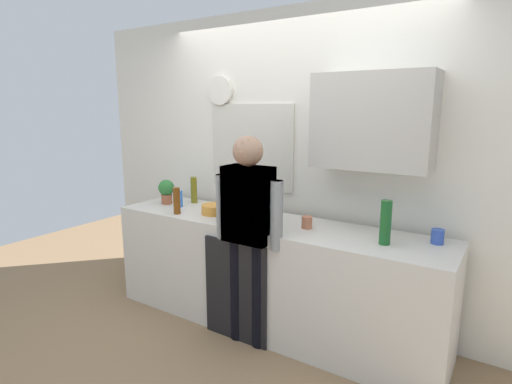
% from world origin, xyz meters
% --- Properties ---
extents(ground_plane, '(8.00, 8.00, 0.00)m').
position_xyz_m(ground_plane, '(0.00, 0.00, 0.00)').
color(ground_plane, '#8C6D4C').
extents(kitchen_counter, '(2.80, 0.64, 0.90)m').
position_xyz_m(kitchen_counter, '(0.00, 0.30, 0.45)').
color(kitchen_counter, beige).
rests_on(kitchen_counter, ground_plane).
extents(dishwasher_panel, '(0.56, 0.02, 0.81)m').
position_xyz_m(dishwasher_panel, '(-0.10, -0.03, 0.40)').
color(dishwasher_panel, black).
rests_on(dishwasher_panel, ground_plane).
extents(back_wall_assembly, '(4.40, 0.42, 2.60)m').
position_xyz_m(back_wall_assembly, '(0.09, 0.70, 1.36)').
color(back_wall_assembly, silver).
rests_on(back_wall_assembly, ground_plane).
extents(coffee_maker, '(0.20, 0.20, 0.33)m').
position_xyz_m(coffee_maker, '(-0.24, 0.23, 1.04)').
color(coffee_maker, black).
rests_on(coffee_maker, kitchen_counter).
extents(bottle_red_vinegar, '(0.06, 0.06, 0.22)m').
position_xyz_m(bottle_red_vinegar, '(-0.57, 0.54, 1.01)').
color(bottle_red_vinegar, maroon).
rests_on(bottle_red_vinegar, kitchen_counter).
extents(bottle_olive_oil, '(0.06, 0.06, 0.25)m').
position_xyz_m(bottle_olive_oil, '(-0.96, 0.49, 1.02)').
color(bottle_olive_oil, olive).
rests_on(bottle_olive_oil, kitchen_counter).
extents(bottle_amber_beer, '(0.06, 0.06, 0.23)m').
position_xyz_m(bottle_amber_beer, '(-0.80, 0.09, 1.01)').
color(bottle_amber_beer, brown).
rests_on(bottle_amber_beer, kitchen_counter).
extents(bottle_green_wine, '(0.07, 0.07, 0.30)m').
position_xyz_m(bottle_green_wine, '(0.93, 0.25, 1.05)').
color(bottle_green_wine, '#195923').
rests_on(bottle_green_wine, kitchen_counter).
extents(cup_blue_mug, '(0.08, 0.08, 0.10)m').
position_xyz_m(cup_blue_mug, '(1.22, 0.46, 0.95)').
color(cup_blue_mug, '#3351B2').
rests_on(cup_blue_mug, kitchen_counter).
extents(cup_terracotta_mug, '(0.08, 0.08, 0.09)m').
position_xyz_m(cup_terracotta_mug, '(0.33, 0.31, 0.94)').
color(cup_terracotta_mug, '#B26647').
rests_on(cup_terracotta_mug, kitchen_counter).
extents(cup_yellow_cup, '(0.07, 0.07, 0.08)m').
position_xyz_m(cup_yellow_cup, '(-0.34, 0.38, 0.94)').
color(cup_yellow_cup, yellow).
rests_on(cup_yellow_cup, kitchen_counter).
extents(mixing_bowl, '(0.22, 0.22, 0.08)m').
position_xyz_m(mixing_bowl, '(-0.53, 0.26, 0.94)').
color(mixing_bowl, orange).
rests_on(mixing_bowl, kitchen_counter).
extents(potted_plant, '(0.15, 0.15, 0.23)m').
position_xyz_m(potted_plant, '(-1.15, 0.32, 1.03)').
color(potted_plant, '#9E5638').
rests_on(potted_plant, kitchen_counter).
extents(dish_soap, '(0.06, 0.06, 0.18)m').
position_xyz_m(dish_soap, '(-0.96, 0.29, 0.97)').
color(dish_soap, blue).
rests_on(dish_soap, kitchen_counter).
extents(person_at_sink, '(0.57, 0.22, 1.60)m').
position_xyz_m(person_at_sink, '(0.00, 0.00, 0.95)').
color(person_at_sink, brown).
rests_on(person_at_sink, ground_plane).
extents(person_guest, '(0.57, 0.22, 1.60)m').
position_xyz_m(person_guest, '(0.00, 0.00, 0.95)').
color(person_guest, black).
rests_on(person_guest, ground_plane).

